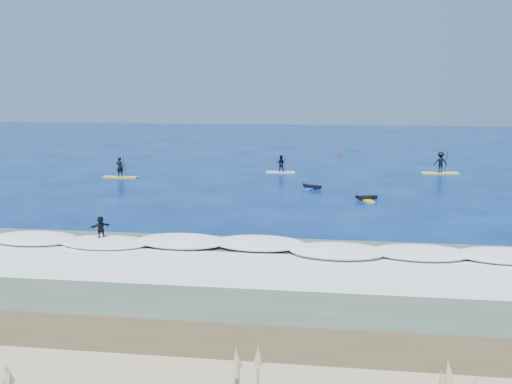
# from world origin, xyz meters

# --- Properties ---
(ground) EXTENTS (160.00, 160.00, 0.00)m
(ground) POSITION_xyz_m (0.00, 0.00, 0.00)
(ground) COLOR #04124C
(ground) RESTS_ON ground
(wet_sand_strip) EXTENTS (90.00, 5.00, 0.08)m
(wet_sand_strip) POSITION_xyz_m (0.00, -21.50, 0.00)
(wet_sand_strip) COLOR #483721
(wet_sand_strip) RESTS_ON ground
(shallow_water) EXTENTS (90.00, 13.00, 0.01)m
(shallow_water) POSITION_xyz_m (0.00, -14.00, 0.01)
(shallow_water) COLOR #3C523F
(shallow_water) RESTS_ON ground
(breaking_wave) EXTENTS (40.00, 6.00, 0.30)m
(breaking_wave) POSITION_xyz_m (0.00, -10.00, 0.00)
(breaking_wave) COLOR white
(breaking_wave) RESTS_ON ground
(whitewater) EXTENTS (34.00, 5.00, 0.02)m
(whitewater) POSITION_xyz_m (0.00, -13.00, 0.00)
(whitewater) COLOR silver
(whitewater) RESTS_ON ground
(sup_paddler_left) EXTENTS (3.06, 0.80, 2.14)m
(sup_paddler_left) POSITION_xyz_m (-14.10, 10.84, 0.67)
(sup_paddler_left) COLOR yellow
(sup_paddler_left) RESTS_ON ground
(sup_paddler_center) EXTENTS (2.74, 0.79, 1.90)m
(sup_paddler_center) POSITION_xyz_m (-0.15, 15.67, 0.71)
(sup_paddler_center) COLOR silver
(sup_paddler_center) RESTS_ON ground
(sup_paddler_right) EXTENTS (3.46, 1.26, 2.37)m
(sup_paddler_right) POSITION_xyz_m (14.67, 17.12, 0.93)
(sup_paddler_right) COLOR yellow
(sup_paddler_right) RESTS_ON ground
(prone_paddler_near) EXTENTS (1.63, 2.14, 0.43)m
(prone_paddler_near) POSITION_xyz_m (7.12, 3.52, 0.15)
(prone_paddler_near) COLOR yellow
(prone_paddler_near) RESTS_ON ground
(prone_paddler_far) EXTENTS (1.55, 2.07, 0.42)m
(prone_paddler_far) POSITION_xyz_m (3.08, 7.50, 0.14)
(prone_paddler_far) COLOR blue
(prone_paddler_far) RESTS_ON ground
(wave_surfer) EXTENTS (1.64, 1.57, 1.29)m
(wave_surfer) POSITION_xyz_m (-7.34, -9.69, 0.75)
(wave_surfer) COLOR silver
(wave_surfer) RESTS_ON breaking_wave
(marker_buoy) EXTENTS (0.24, 0.24, 0.58)m
(marker_buoy) POSITION_xyz_m (5.54, 30.21, 0.25)
(marker_buoy) COLOR red
(marker_buoy) RESTS_ON ground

